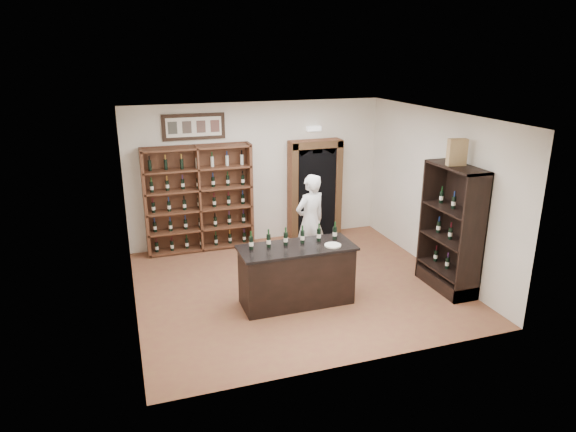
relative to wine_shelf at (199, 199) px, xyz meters
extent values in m
plane|color=brown|center=(1.30, -2.33, -1.10)|extent=(5.50, 5.50, 0.00)
plane|color=white|center=(1.30, -2.33, 1.90)|extent=(5.50, 5.50, 0.00)
cube|color=white|center=(1.30, 0.17, 0.40)|extent=(5.50, 0.04, 3.00)
cube|color=white|center=(-1.45, -2.33, 0.40)|extent=(0.04, 5.00, 3.00)
cube|color=white|center=(4.05, -2.33, 0.40)|extent=(0.04, 5.00, 3.00)
cube|color=#56301D|center=(0.00, 0.14, 0.00)|extent=(2.20, 0.02, 2.20)
cube|color=#56301D|center=(-1.07, -0.04, 0.00)|extent=(0.06, 0.38, 2.20)
cube|color=#56301D|center=(1.07, -0.04, 0.00)|extent=(0.06, 0.38, 2.20)
cube|color=#56301D|center=(0.00, -0.04, 0.00)|extent=(0.04, 0.38, 2.20)
cube|color=#56301D|center=(0.00, -0.04, -1.06)|extent=(2.18, 0.38, 0.04)
cube|color=#56301D|center=(0.00, -0.04, -0.64)|extent=(2.18, 0.38, 0.04)
cube|color=#56301D|center=(0.00, -0.04, -0.21)|extent=(2.18, 0.38, 0.03)
cube|color=#56301D|center=(0.00, -0.04, 0.21)|extent=(2.18, 0.38, 0.04)
cube|color=#56301D|center=(0.00, -0.04, 0.64)|extent=(2.18, 0.38, 0.04)
cube|color=#56301D|center=(0.00, -0.04, 1.06)|extent=(2.18, 0.38, 0.04)
cube|color=black|center=(0.00, 0.14, 1.45)|extent=(1.25, 0.04, 0.52)
cube|color=black|center=(2.55, 0.00, -0.04)|extent=(0.97, 0.29, 2.05)
cube|color=brown|center=(2.04, -0.02, -0.02)|extent=(0.14, 0.35, 2.15)
cube|color=brown|center=(3.06, -0.02, -0.02)|extent=(0.14, 0.35, 2.15)
cube|color=brown|center=(2.55, -0.02, 0.99)|extent=(1.15, 0.35, 0.16)
cube|color=white|center=(2.55, 0.09, 1.30)|extent=(0.30, 0.10, 0.10)
cube|color=black|center=(1.10, -2.93, -0.63)|extent=(1.80, 0.70, 0.94)
cube|color=black|center=(1.10, -2.93, -0.12)|extent=(1.88, 0.78, 0.04)
cylinder|color=black|center=(0.38, -2.80, 0.01)|extent=(0.07, 0.07, 0.21)
cylinder|color=silver|center=(0.38, -2.80, -0.01)|extent=(0.07, 0.07, 0.07)
cylinder|color=#18481E|center=(0.38, -2.80, 0.16)|extent=(0.03, 0.03, 0.09)
cylinder|color=black|center=(0.67, -2.80, 0.01)|extent=(0.07, 0.07, 0.21)
cylinder|color=silver|center=(0.67, -2.80, -0.01)|extent=(0.07, 0.07, 0.07)
cylinder|color=#18481E|center=(0.67, -2.80, 0.16)|extent=(0.03, 0.03, 0.09)
cylinder|color=black|center=(0.96, -2.80, 0.01)|extent=(0.07, 0.07, 0.21)
cylinder|color=silver|center=(0.96, -2.80, -0.01)|extent=(0.07, 0.07, 0.07)
cylinder|color=#18481E|center=(0.96, -2.80, 0.16)|extent=(0.03, 0.03, 0.09)
cylinder|color=black|center=(1.24, -2.80, 0.01)|extent=(0.07, 0.07, 0.21)
cylinder|color=silver|center=(1.24, -2.80, -0.01)|extent=(0.07, 0.07, 0.07)
cylinder|color=#18481E|center=(1.24, -2.80, 0.16)|extent=(0.03, 0.03, 0.09)
cylinder|color=black|center=(1.53, -2.80, 0.01)|extent=(0.07, 0.07, 0.21)
cylinder|color=silver|center=(1.53, -2.80, -0.01)|extent=(0.07, 0.07, 0.07)
cylinder|color=#18481E|center=(1.53, -2.80, 0.16)|extent=(0.03, 0.03, 0.09)
cylinder|color=black|center=(1.82, -2.80, 0.01)|extent=(0.07, 0.07, 0.21)
cylinder|color=silver|center=(1.82, -2.80, -0.01)|extent=(0.07, 0.07, 0.07)
cylinder|color=#18481E|center=(1.82, -2.80, 0.16)|extent=(0.03, 0.03, 0.09)
cube|color=black|center=(4.02, -3.23, 0.00)|extent=(0.02, 1.20, 2.20)
cube|color=black|center=(3.79, -3.81, 0.00)|extent=(0.48, 0.04, 2.20)
cube|color=black|center=(3.79, -2.65, 0.00)|extent=(0.48, 0.04, 2.20)
cube|color=black|center=(3.79, -3.23, 1.08)|extent=(0.48, 1.20, 0.04)
cube|color=black|center=(3.79, -3.23, -0.98)|extent=(0.48, 1.20, 0.24)
cube|color=black|center=(3.79, -3.23, -0.75)|extent=(0.48, 1.16, 0.03)
cube|color=black|center=(3.79, -3.23, -0.20)|extent=(0.48, 1.16, 0.03)
cube|color=black|center=(3.79, -3.23, 0.35)|extent=(0.48, 1.16, 0.03)
imported|color=white|center=(1.85, -1.59, -0.19)|extent=(0.77, 0.63, 1.83)
cylinder|color=silver|center=(1.66, -3.09, -0.09)|extent=(0.27, 0.27, 0.02)
cube|color=#A58757|center=(3.78, -3.20, 1.32)|extent=(0.33, 0.18, 0.44)
camera|label=1|loc=(-1.47, -10.18, 2.93)|focal=32.00mm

